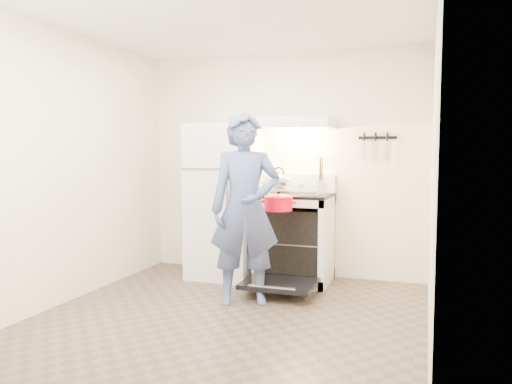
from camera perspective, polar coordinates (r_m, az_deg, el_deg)
floor at (r=4.24m, az=-3.90°, el=-14.69°), size 3.60×3.60×0.00m
back_wall at (r=5.70m, az=3.10°, el=3.12°), size 3.20×0.02×2.50m
refrigerator at (r=5.59m, az=-3.63°, el=-1.03°), size 0.70×0.70×1.70m
stove_body at (r=5.41m, az=4.47°, el=-5.40°), size 0.76×0.65×0.92m
cooktop at (r=5.35m, az=4.50°, el=-0.38°), size 0.76×0.65×0.03m
backsplash at (r=5.61m, az=5.24°, el=1.04°), size 0.76×0.07×0.20m
oven_door at (r=4.92m, az=2.67°, el=-10.40°), size 0.70×0.54×0.04m
oven_rack at (r=5.41m, az=4.47°, el=-5.60°), size 0.60×0.52×0.01m
range_hood at (r=5.41m, az=4.76°, el=7.90°), size 0.76×0.50×0.12m
knife_strip at (r=5.49m, az=13.73°, el=6.06°), size 0.40×0.02×0.03m
pizza_stone at (r=5.38m, az=4.30°, el=-5.52°), size 0.37×0.37×0.02m
tea_kettle at (r=5.47m, az=2.59°, el=1.38°), size 0.23×0.19×0.28m
utensil_jar at (r=5.07m, az=7.43°, el=0.56°), size 0.09×0.09×0.13m
person at (r=4.57m, az=-1.24°, el=-1.96°), size 0.75×0.64×1.75m
dutch_oven at (r=4.87m, az=2.58°, el=-1.39°), size 0.35×0.28×0.23m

